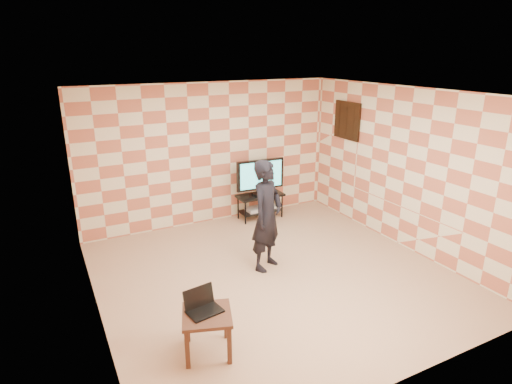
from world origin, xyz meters
TOP-DOWN VIEW (x-y plane):
  - floor at (0.00, 0.00)m, footprint 5.00×5.00m
  - wall_back at (0.00, 2.50)m, footprint 5.00×0.02m
  - wall_front at (0.00, -2.50)m, footprint 5.00×0.02m
  - wall_left at (-2.50, 0.00)m, footprint 0.02×5.00m
  - wall_right at (2.50, 0.00)m, footprint 0.02×5.00m
  - ceiling at (0.00, 0.00)m, footprint 5.00×5.00m
  - wall_art at (2.47, 1.55)m, footprint 0.04×0.72m
  - tv_stand at (0.90, 2.16)m, footprint 0.93×0.42m
  - tv at (0.90, 2.16)m, footprint 0.99×0.20m
  - dvd_player at (0.81, 2.16)m, footprint 0.40×0.29m
  - game_console at (1.24, 2.16)m, footprint 0.24×0.20m
  - side_table at (-1.52, -1.17)m, footprint 0.68×0.68m
  - laptop at (-1.53, -1.09)m, footprint 0.41×0.35m
  - person at (0.02, 0.29)m, footprint 0.75×0.67m

SIDE VIEW (x-z plane):
  - floor at x=0.00m, z-range 0.00..0.00m
  - game_console at x=1.24m, z-range 0.17..0.22m
  - dvd_player at x=0.81m, z-range 0.17..0.24m
  - tv_stand at x=0.90m, z-range 0.11..0.61m
  - side_table at x=-1.52m, z-range 0.16..0.66m
  - laptop at x=-1.53m, z-range 0.43..0.68m
  - person at x=0.02m, z-range 0.00..1.72m
  - tv at x=0.90m, z-range 0.54..1.26m
  - wall_back at x=0.00m, z-range 0.00..2.70m
  - wall_front at x=0.00m, z-range 0.00..2.70m
  - wall_left at x=-2.50m, z-range 0.00..2.70m
  - wall_right at x=2.50m, z-range 0.00..2.70m
  - wall_art at x=2.47m, z-range 1.59..2.31m
  - ceiling at x=0.00m, z-range 2.69..2.71m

